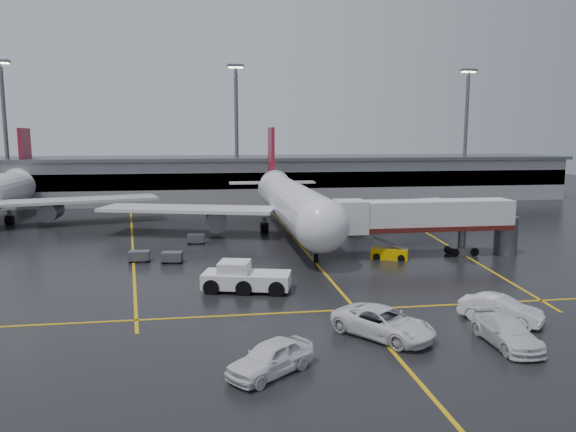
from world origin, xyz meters
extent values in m
plane|color=black|center=(0.00, 0.00, 0.00)|extent=(220.00, 220.00, 0.00)
cube|color=gold|center=(0.00, 0.00, 0.01)|extent=(0.25, 90.00, 0.02)
cube|color=gold|center=(0.00, -22.00, 0.01)|extent=(60.00, 0.25, 0.02)
cube|color=gold|center=(-20.00, 10.00, 0.01)|extent=(9.99, 69.35, 0.02)
cube|color=gold|center=(18.00, 10.00, 0.01)|extent=(7.57, 69.64, 0.02)
cube|color=gray|center=(0.00, 48.00, 4.00)|extent=(120.00, 18.00, 8.00)
cube|color=black|center=(0.00, 39.20, 4.50)|extent=(120.00, 0.40, 3.00)
cube|color=#595B60|center=(0.00, 48.00, 8.30)|extent=(122.00, 19.00, 0.60)
cylinder|color=#595B60|center=(-45.00, 42.00, 12.50)|extent=(0.70, 0.70, 25.00)
cube|color=#595B60|center=(-45.00, 42.00, 25.20)|extent=(3.00, 1.20, 0.50)
cube|color=#FFE5B2|center=(-45.00, 42.00, 24.90)|extent=(2.60, 0.90, 0.20)
cylinder|color=#595B60|center=(-5.00, 42.00, 12.50)|extent=(0.70, 0.70, 25.00)
cube|color=#595B60|center=(-5.00, 42.00, 25.20)|extent=(3.00, 1.20, 0.50)
cube|color=#FFE5B2|center=(-5.00, 42.00, 24.90)|extent=(2.60, 0.90, 0.20)
cylinder|color=#595B60|center=(40.00, 42.00, 12.50)|extent=(0.70, 0.70, 25.00)
cube|color=#595B60|center=(40.00, 42.00, 25.20)|extent=(3.00, 1.20, 0.50)
cube|color=#FFE5B2|center=(40.00, 42.00, 24.90)|extent=(2.60, 0.90, 0.20)
cylinder|color=silver|center=(0.00, 8.00, 4.20)|extent=(5.20, 36.00, 5.20)
sphere|color=silver|center=(0.00, -10.00, 4.20)|extent=(5.20, 5.20, 5.20)
cone|color=silver|center=(0.00, 29.00, 4.80)|extent=(4.94, 8.00, 4.94)
cube|color=maroon|center=(0.00, 30.00, 9.70)|extent=(0.50, 5.50, 8.50)
cube|color=silver|center=(0.00, 29.00, 5.00)|extent=(14.00, 3.00, 0.25)
cube|color=silver|center=(-13.00, 10.00, 3.40)|extent=(22.80, 11.83, 0.40)
cube|color=silver|center=(13.00, 10.00, 3.40)|extent=(22.80, 11.83, 0.40)
cylinder|color=#595B60|center=(-9.50, 9.00, 2.00)|extent=(2.60, 4.50, 2.60)
cylinder|color=#595B60|center=(9.50, 9.00, 2.00)|extent=(2.60, 4.50, 2.60)
cylinder|color=#595B60|center=(0.00, -7.00, 1.00)|extent=(0.56, 0.56, 2.00)
cylinder|color=#595B60|center=(-3.20, 11.00, 1.00)|extent=(0.56, 0.56, 2.00)
cylinder|color=#595B60|center=(3.20, 11.00, 1.00)|extent=(0.56, 0.56, 2.00)
cylinder|color=black|center=(0.00, -7.00, 0.45)|extent=(0.40, 1.10, 1.10)
cylinder|color=black|center=(-3.20, 11.00, 0.55)|extent=(1.00, 1.40, 1.40)
cylinder|color=black|center=(3.20, 11.00, 0.55)|extent=(1.00, 1.40, 1.40)
cone|color=silver|center=(-42.00, 41.00, 4.80)|extent=(4.94, 8.00, 4.94)
cube|color=maroon|center=(-42.00, 42.00, 9.70)|extent=(0.50, 5.50, 8.50)
cube|color=silver|center=(-42.00, 41.00, 5.00)|extent=(14.00, 3.00, 0.25)
cube|color=silver|center=(-29.00, 22.00, 3.40)|extent=(22.80, 11.83, 0.40)
cylinder|color=#595B60|center=(-32.50, 21.00, 2.00)|extent=(2.60, 4.50, 2.60)
cylinder|color=#595B60|center=(-38.80, 23.00, 1.00)|extent=(0.56, 0.56, 2.00)
cylinder|color=black|center=(-38.80, 23.00, 0.55)|extent=(1.00, 1.40, 1.40)
cube|color=silver|center=(12.00, -6.00, 4.40)|extent=(18.00, 3.20, 3.00)
cube|color=#4E1612|center=(12.00, -6.00, 3.10)|extent=(18.00, 3.30, 0.50)
cube|color=silver|center=(3.80, -6.00, 4.40)|extent=(3.00, 3.40, 3.30)
cylinder|color=#595B60|center=(16.00, -6.00, 1.50)|extent=(0.80, 0.80, 3.00)
cube|color=#595B60|center=(16.00, -6.00, 0.45)|extent=(2.60, 1.60, 0.90)
cylinder|color=#595B60|center=(21.00, -6.00, 2.00)|extent=(2.40, 2.40, 4.00)
cylinder|color=black|center=(14.90, -6.00, 0.45)|extent=(0.90, 1.80, 0.90)
cylinder|color=black|center=(17.10, -6.00, 0.45)|extent=(0.90, 1.80, 0.90)
cube|color=silver|center=(-7.50, -15.96, 0.90)|extent=(7.51, 4.46, 1.21)
cube|color=silver|center=(-8.48, -15.72, 1.91)|extent=(2.93, 2.93, 1.01)
cube|color=black|center=(-8.48, -15.72, 1.91)|extent=(2.64, 2.64, 0.90)
cylinder|color=black|center=(-10.04, -15.32, 0.55)|extent=(2.01, 3.24, 1.31)
cylinder|color=black|center=(-7.50, -15.96, 0.55)|extent=(2.01, 3.24, 1.31)
cylinder|color=black|center=(-4.97, -16.60, 0.55)|extent=(2.01, 3.24, 1.31)
cube|color=#E8AC00|center=(7.84, -6.64, 0.56)|extent=(3.99, 2.87, 1.13)
cube|color=#595B60|center=(7.84, -6.64, 1.64)|extent=(3.62, 2.25, 1.28)
cylinder|color=black|center=(6.71, -6.16, 0.31)|extent=(1.35, 1.88, 0.72)
cylinder|color=black|center=(8.97, -7.13, 0.31)|extent=(1.35, 1.88, 0.72)
imported|color=white|center=(0.21, -27.46, 0.92)|extent=(6.47, 7.11, 1.84)
imported|color=silver|center=(7.11, -29.83, 0.83)|extent=(2.37, 5.73, 1.66)
imported|color=silver|center=(8.94, -25.94, 0.88)|extent=(5.10, 5.09, 1.76)
imported|color=white|center=(-7.37, -31.65, 0.89)|extent=(5.43, 4.90, 1.79)
cube|color=#595B60|center=(-14.13, -5.09, 0.65)|extent=(2.16, 1.56, 0.90)
cylinder|color=black|center=(-14.99, -5.48, 0.18)|extent=(0.40, 0.20, 0.40)
cylinder|color=black|center=(-13.40, -5.70, 0.18)|extent=(0.40, 0.20, 0.40)
cylinder|color=black|center=(-14.85, -4.49, 0.18)|extent=(0.40, 0.20, 0.40)
cylinder|color=black|center=(-13.27, -4.71, 0.18)|extent=(0.40, 0.20, 0.40)
cube|color=#595B60|center=(-17.42, -4.13, 0.65)|extent=(2.00, 1.31, 0.90)
cylinder|color=black|center=(-18.22, -4.64, 0.18)|extent=(0.40, 0.20, 0.40)
cylinder|color=black|center=(-16.62, -4.63, 0.18)|extent=(0.40, 0.20, 0.40)
cylinder|color=black|center=(-18.22, -3.64, 0.18)|extent=(0.40, 0.20, 0.40)
cylinder|color=black|center=(-16.62, -3.63, 0.18)|extent=(0.40, 0.20, 0.40)
cube|color=#595B60|center=(-11.96, 4.41, 0.65)|extent=(2.07, 1.40, 0.90)
cylinder|color=black|center=(-12.78, 3.95, 0.18)|extent=(0.40, 0.20, 0.40)
cylinder|color=black|center=(-11.19, 3.86, 0.18)|extent=(0.40, 0.20, 0.40)
cylinder|color=black|center=(-12.73, 4.95, 0.18)|extent=(0.40, 0.20, 0.40)
cylinder|color=black|center=(-11.13, 4.86, 0.18)|extent=(0.40, 0.20, 0.40)
camera|label=1|loc=(-10.47, -58.37, 12.41)|focal=33.48mm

